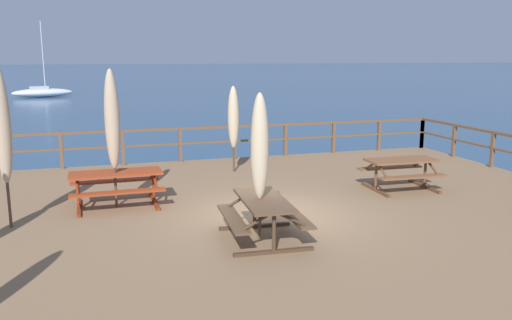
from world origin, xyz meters
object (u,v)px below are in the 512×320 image
picnic_table_front_right (264,210)px  patio_umbrella_tall_back_left (260,147)px  patio_umbrella_tall_back_right (233,118)px  sailboat_distant (42,92)px  picnic_table_back_right (401,168)px  picnic_table_front_left (116,181)px  patio_umbrella_short_mid (2,126)px  patio_umbrella_short_front (112,120)px

picnic_table_front_right → patio_umbrella_tall_back_left: (-0.05, 0.07, 1.13)m
patio_umbrella_tall_back_right → sailboat_distant: (-8.96, 44.69, -1.95)m
picnic_table_back_right → patio_umbrella_tall_back_right: patio_umbrella_tall_back_right is taller
sailboat_distant → picnic_table_front_left: bearing=-83.3°
patio_umbrella_short_mid → patio_umbrella_tall_back_left: size_ratio=1.18×
picnic_table_back_right → patio_umbrella_tall_back_right: 4.81m
picnic_table_front_left → picnic_table_front_right: bearing=-51.5°
picnic_table_front_left → patio_umbrella_short_front: patio_umbrella_short_front is taller
picnic_table_front_left → patio_umbrella_tall_back_left: (2.38, -2.99, 1.13)m
picnic_table_front_left → patio_umbrella_short_front: size_ratio=0.66×
picnic_table_back_right → picnic_table_front_right: bearing=-150.3°
sailboat_distant → picnic_table_back_right: bearing=-75.5°
picnic_table_back_right → patio_umbrella_short_front: bearing=175.9°
patio_umbrella_tall_back_left → patio_umbrella_tall_back_right: (0.98, 5.61, -0.12)m
patio_umbrella_short_front → picnic_table_front_right: bearing=-50.6°
picnic_table_front_left → sailboat_distant: (-5.60, 47.31, -0.95)m
picnic_table_back_right → patio_umbrella_short_mid: 8.99m
picnic_table_front_right → picnic_table_front_left: (-2.44, 3.06, 0.01)m
patio_umbrella_tall_back_left → patio_umbrella_short_mid: bearing=155.2°
picnic_table_front_left → patio_umbrella_tall_back_left: size_ratio=0.76×
picnic_table_front_right → patio_umbrella_tall_back_right: size_ratio=0.74×
patio_umbrella_tall_back_right → sailboat_distant: bearing=101.3°
patio_umbrella_short_mid → patio_umbrella_tall_back_right: patio_umbrella_short_mid is taller
picnic_table_back_right → picnic_table_front_right: same height
picnic_table_back_right → picnic_table_front_left: size_ratio=0.88×
picnic_table_back_right → patio_umbrella_short_mid: patio_umbrella_short_mid is taller
picnic_table_front_right → patio_umbrella_short_mid: bearing=154.7°
sailboat_distant → picnic_table_front_right: bearing=-80.9°
picnic_table_front_right → patio_umbrella_short_front: size_ratio=0.61×
patio_umbrella_short_mid → sailboat_distant: (-3.55, 48.25, -2.37)m
patio_umbrella_tall_back_right → picnic_table_front_left: bearing=-142.1°
picnic_table_back_right → picnic_table_front_left: 6.85m
picnic_table_front_left → patio_umbrella_short_mid: bearing=-155.3°
patio_umbrella_short_mid → picnic_table_front_left: bearing=24.7°
picnic_table_front_left → patio_umbrella_short_front: (-0.02, -0.07, 1.36)m
picnic_table_back_right → patio_umbrella_tall_back_right: size_ratio=0.72×
patio_umbrella_short_mid → patio_umbrella_tall_back_left: patio_umbrella_short_mid is taller
patio_umbrella_short_mid → patio_umbrella_short_front: bearing=23.2°
picnic_table_back_right → patio_umbrella_tall_back_left: size_ratio=0.67×
picnic_table_front_left → patio_umbrella_tall_back_left: bearing=-51.4°
picnic_table_back_right → picnic_table_front_right: size_ratio=0.97×
patio_umbrella_short_front → patio_umbrella_tall_back_right: bearing=38.5°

